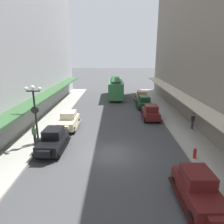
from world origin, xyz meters
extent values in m
plane|color=#424244|center=(0.00, 0.00, 0.00)|extent=(200.00, 200.00, 0.00)
cube|color=#A8A59E|center=(-7.50, 0.00, 0.07)|extent=(3.00, 60.00, 0.15)
cube|color=#A8A59E|center=(7.50, 0.00, 0.07)|extent=(3.00, 60.00, 0.15)
cube|color=#335933|center=(-8.10, 0.00, 3.00)|extent=(1.80, 54.00, 0.16)
cube|color=beige|center=(8.10, 0.00, 3.00)|extent=(1.80, 54.00, 0.16)
cube|color=#193D23|center=(4.59, 14.36, 0.74)|extent=(1.87, 3.97, 0.80)
cube|color=#193D23|center=(4.60, 14.11, 1.49)|extent=(1.51, 1.76, 0.70)
cube|color=#8C9EA8|center=(4.60, 14.11, 1.49)|extent=(1.44, 1.72, 0.42)
cube|color=#193D23|center=(4.50, 16.49, 0.79)|extent=(0.95, 0.40, 0.52)
cube|color=black|center=(3.64, 14.32, 0.42)|extent=(0.39, 3.52, 0.12)
cube|color=black|center=(5.54, 14.40, 0.42)|extent=(0.39, 3.52, 0.12)
cylinder|color=black|center=(3.73, 15.69, 0.34)|extent=(0.25, 0.69, 0.68)
cylinder|color=black|center=(5.34, 15.76, 0.34)|extent=(0.25, 0.69, 0.68)
cylinder|color=black|center=(3.84, 12.96, 0.34)|extent=(0.25, 0.69, 0.68)
cylinder|color=black|center=(5.46, 13.03, 0.34)|extent=(0.25, 0.69, 0.68)
cube|color=#997F5B|center=(4.77, 18.61, 0.74)|extent=(1.71, 3.90, 0.80)
cube|color=#997F5B|center=(4.77, 18.36, 1.49)|extent=(1.44, 1.70, 0.70)
cube|color=#8C9EA8|center=(4.77, 18.36, 1.49)|extent=(1.37, 1.67, 0.42)
cube|color=#997F5B|center=(4.77, 20.74, 0.79)|extent=(0.94, 0.36, 0.52)
cube|color=#4C3F2D|center=(3.82, 18.60, 0.42)|extent=(0.25, 3.51, 0.12)
cube|color=#4C3F2D|center=(5.72, 18.61, 0.42)|extent=(0.25, 3.51, 0.12)
cylinder|color=black|center=(3.96, 19.97, 0.34)|extent=(0.22, 0.68, 0.68)
cylinder|color=black|center=(5.58, 19.97, 0.34)|extent=(0.22, 0.68, 0.68)
cylinder|color=black|center=(3.97, 17.24, 0.34)|extent=(0.22, 0.68, 0.68)
cylinder|color=black|center=(5.58, 17.24, 0.34)|extent=(0.22, 0.68, 0.68)
cube|color=#591919|center=(4.70, 9.09, 0.74)|extent=(1.75, 3.92, 0.80)
cube|color=#591919|center=(4.70, 8.84, 1.49)|extent=(1.46, 1.72, 0.70)
cube|color=#8C9EA8|center=(4.70, 8.84, 1.49)|extent=(1.39, 1.68, 0.42)
cube|color=#591919|center=(4.73, 11.22, 0.79)|extent=(0.94, 0.37, 0.52)
cube|color=black|center=(3.75, 9.10, 0.42)|extent=(0.29, 3.51, 0.12)
cube|color=black|center=(5.65, 9.07, 0.42)|extent=(0.29, 3.51, 0.12)
cylinder|color=black|center=(3.91, 10.46, 0.34)|extent=(0.23, 0.68, 0.68)
cylinder|color=black|center=(5.52, 10.44, 0.34)|extent=(0.23, 0.68, 0.68)
cylinder|color=black|center=(3.87, 7.73, 0.34)|extent=(0.23, 0.68, 0.68)
cylinder|color=black|center=(5.49, 7.71, 0.34)|extent=(0.23, 0.68, 0.68)
cube|color=beige|center=(-4.64, 5.73, 0.74)|extent=(1.71, 3.90, 0.80)
cube|color=beige|center=(-4.64, 5.98, 1.49)|extent=(1.44, 1.70, 0.70)
cube|color=#8C9EA8|center=(-4.64, 5.98, 1.49)|extent=(1.37, 1.67, 0.42)
cube|color=beige|center=(-4.64, 3.60, 0.79)|extent=(0.94, 0.36, 0.52)
cube|color=#6D6856|center=(-3.69, 5.74, 0.42)|extent=(0.25, 3.51, 0.12)
cube|color=#6D6856|center=(-5.59, 5.73, 0.42)|extent=(0.25, 3.51, 0.12)
cylinder|color=black|center=(-3.83, 4.37, 0.34)|extent=(0.22, 0.68, 0.68)
cylinder|color=black|center=(-5.45, 4.37, 0.34)|extent=(0.22, 0.68, 0.68)
cylinder|color=black|center=(-3.84, 7.10, 0.34)|extent=(0.22, 0.68, 0.68)
cylinder|color=black|center=(-5.45, 7.10, 0.34)|extent=(0.22, 0.68, 0.68)
cube|color=black|center=(-4.81, 0.58, 0.74)|extent=(1.80, 3.94, 0.80)
cube|color=black|center=(-4.80, 0.83, 1.49)|extent=(1.48, 1.74, 0.70)
cube|color=#8C9EA8|center=(-4.80, 0.83, 1.49)|extent=(1.41, 1.70, 0.42)
cube|color=black|center=(-4.86, -1.55, 0.79)|extent=(0.94, 0.38, 0.52)
cube|color=black|center=(-3.86, 0.56, 0.42)|extent=(0.33, 3.52, 0.12)
cube|color=black|center=(-5.76, 0.61, 0.42)|extent=(0.33, 3.52, 0.12)
cylinder|color=black|center=(-4.04, -0.80, 0.34)|extent=(0.24, 0.69, 0.68)
cylinder|color=black|center=(-5.65, -0.76, 0.34)|extent=(0.24, 0.69, 0.68)
cylinder|color=black|center=(-3.97, 1.93, 0.34)|extent=(0.24, 0.69, 0.68)
cylinder|color=black|center=(-5.58, 1.97, 0.34)|extent=(0.24, 0.69, 0.68)
cube|color=#591919|center=(4.70, -5.56, 0.74)|extent=(1.77, 3.93, 0.80)
cube|color=#591919|center=(4.69, -5.31, 1.49)|extent=(1.47, 1.73, 0.70)
cube|color=#8C9EA8|center=(4.69, -5.31, 1.49)|extent=(1.40, 1.69, 0.42)
cube|color=#591919|center=(4.74, -7.69, 0.79)|extent=(0.94, 0.38, 0.52)
cube|color=black|center=(5.65, -5.54, 0.42)|extent=(0.31, 3.51, 0.12)
cube|color=black|center=(3.75, -5.57, 0.42)|extent=(0.31, 3.51, 0.12)
cylinder|color=black|center=(3.92, -6.94, 0.34)|extent=(0.23, 0.68, 0.68)
cylinder|color=black|center=(5.48, -4.18, 0.34)|extent=(0.23, 0.68, 0.68)
cylinder|color=black|center=(3.87, -4.21, 0.34)|extent=(0.23, 0.68, 0.68)
cube|color=#33723F|center=(0.43, 21.99, 1.75)|extent=(2.65, 9.64, 2.70)
cube|color=#1C3F23|center=(0.43, 21.99, 3.28)|extent=(1.64, 8.66, 0.36)
cube|color=#8C9EA8|center=(0.43, 21.99, 2.22)|extent=(2.66, 8.87, 0.95)
cube|color=black|center=(0.38, 24.87, 0.20)|extent=(2.02, 1.23, 0.40)
cube|color=black|center=(0.48, 19.11, 0.20)|extent=(2.02, 1.23, 0.40)
cube|color=black|center=(-6.40, 1.52, 0.40)|extent=(0.44, 0.44, 0.50)
cylinder|color=black|center=(-6.40, 1.52, 2.75)|extent=(0.16, 0.16, 4.20)
cube|color=black|center=(-6.40, 1.52, 4.85)|extent=(1.10, 0.10, 0.10)
sphere|color=white|center=(-6.95, 1.52, 5.03)|extent=(0.32, 0.32, 0.32)
sphere|color=white|center=(-5.85, 1.52, 5.03)|extent=(0.32, 0.32, 0.32)
sphere|color=white|center=(-6.40, 1.52, 5.13)|extent=(0.36, 0.36, 0.36)
cylinder|color=black|center=(-6.40, 1.52, 3.25)|extent=(0.64, 0.18, 0.64)
cylinder|color=silver|center=(-6.40, 1.62, 3.25)|extent=(0.56, 0.02, 0.56)
cylinder|color=#B21E19|center=(6.35, -0.84, 0.50)|extent=(0.24, 0.24, 0.70)
sphere|color=#B21E19|center=(6.35, -0.84, 0.87)|extent=(0.20, 0.20, 0.20)
cylinder|color=#2D2D33|center=(8.44, 5.42, 0.57)|extent=(0.24, 0.24, 0.85)
cube|color=#26262D|center=(8.44, 5.42, 1.28)|extent=(0.36, 0.22, 0.56)
sphere|color=tan|center=(8.44, 5.42, 1.68)|extent=(0.22, 0.22, 0.22)
cylinder|color=black|center=(8.44, 5.42, 1.80)|extent=(0.28, 0.28, 0.04)
cylinder|color=#2D2D33|center=(-6.72, 1.63, 0.57)|extent=(0.24, 0.24, 0.85)
cube|color=#4C724C|center=(-6.72, 1.63, 1.28)|extent=(0.36, 0.22, 0.56)
sphere|color=brown|center=(-6.72, 1.63, 1.68)|extent=(0.22, 0.22, 0.22)
cylinder|color=black|center=(-6.72, 1.63, 1.80)|extent=(0.28, 0.28, 0.04)
camera|label=1|loc=(0.26, -14.80, 7.80)|focal=32.61mm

